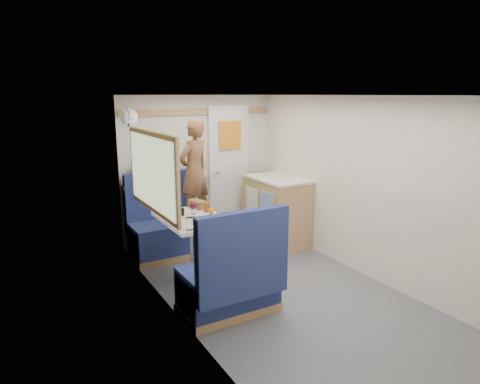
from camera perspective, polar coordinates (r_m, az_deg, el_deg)
floor at (r=4.39m, az=7.47°, el=-14.49°), size 4.50×4.50×0.00m
ceiling at (r=3.90m, az=8.34°, el=12.64°), size 4.50×4.50×0.00m
wall_back at (r=5.93m, az=-5.47°, el=3.05°), size 2.20×0.02×2.00m
wall_left at (r=3.49m, az=-6.66°, el=-4.02°), size 0.02×4.50×2.00m
wall_right at (r=4.76m, az=18.45°, el=-0.00°), size 0.02×4.50×2.00m
oak_trim_low at (r=5.93m, az=-5.36°, el=1.59°), size 2.15×0.02×0.08m
oak_trim_high at (r=5.82m, az=-5.56°, el=10.60°), size 2.15×0.02×0.08m
side_window at (r=4.35m, az=-11.71°, el=2.58°), size 0.04×1.30×0.72m
rear_door at (r=6.10m, az=-1.49°, el=3.11°), size 0.62×0.12×1.86m
dinette_table at (r=4.66m, az=-6.29°, el=-5.21°), size 0.62×0.92×0.72m
bench_far at (r=5.51m, az=-9.84°, el=-5.35°), size 0.90×0.59×1.05m
bench_near at (r=4.03m, az=-1.16°, el=-12.16°), size 0.90×0.59×1.05m
ledge at (r=5.60m, az=-10.97°, el=1.03°), size 0.90×0.14×0.04m
dome_light at (r=5.11m, az=-14.57°, el=9.60°), size 0.20×0.20×0.20m
galley_counter at (r=5.84m, az=4.85°, el=-2.46°), size 0.57×0.92×0.92m
person at (r=5.31m, az=-6.13°, el=2.81°), size 0.55×0.47×1.27m
duffel_bag at (r=5.56m, az=-11.41°, el=2.39°), size 0.55×0.39×0.24m
tray at (r=4.54m, az=-3.60°, el=-3.51°), size 0.30×0.36×0.02m
orange_fruit at (r=4.66m, az=-3.88°, el=-2.53°), size 0.06×0.06×0.06m
cheese_block at (r=4.33m, az=-3.33°, el=-3.98°), size 0.10×0.07×0.03m
wine_glass at (r=4.59m, az=-6.26°, el=-1.90°), size 0.08×0.08×0.17m
tumbler_left at (r=4.19m, az=-6.81°, el=-4.22°), size 0.08×0.08×0.12m
tumbler_right at (r=4.75m, az=-6.26°, el=-2.28°), size 0.06×0.06×0.10m
beer_glass at (r=4.80m, az=-4.50°, el=-2.04°), size 0.07×0.07×0.11m
pepper_grinder at (r=4.69m, az=-7.64°, el=-2.62°), size 0.03×0.03×0.09m
salt_grinder at (r=4.70m, az=-8.05°, el=-2.59°), size 0.04×0.04×0.09m
bread_loaf at (r=4.98m, az=-5.73°, el=-1.63°), size 0.16×0.24×0.09m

